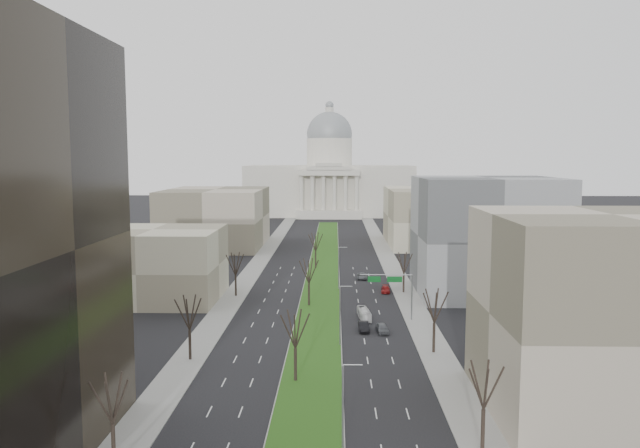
% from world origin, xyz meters
% --- Properties ---
extents(ground, '(600.00, 600.00, 0.00)m').
position_xyz_m(ground, '(0.00, 120.00, 0.00)').
color(ground, black).
rests_on(ground, ground).
extents(median, '(8.00, 222.03, 0.20)m').
position_xyz_m(median, '(0.00, 118.99, 0.10)').
color(median, '#999993').
rests_on(median, ground).
extents(sidewalk_left, '(5.00, 330.00, 0.15)m').
position_xyz_m(sidewalk_left, '(-17.50, 95.00, 0.07)').
color(sidewalk_left, gray).
rests_on(sidewalk_left, ground).
extents(sidewalk_right, '(5.00, 330.00, 0.15)m').
position_xyz_m(sidewalk_right, '(17.50, 95.00, 0.07)').
color(sidewalk_right, gray).
rests_on(sidewalk_right, ground).
extents(capitol, '(80.00, 46.00, 55.00)m').
position_xyz_m(capitol, '(0.00, 269.59, 16.31)').
color(capitol, beige).
rests_on(capitol, ground).
extents(building_beige_left, '(26.00, 22.00, 14.00)m').
position_xyz_m(building_beige_left, '(-33.00, 85.00, 7.00)').
color(building_beige_left, gray).
rests_on(building_beige_left, ground).
extents(building_tan_right, '(26.00, 24.00, 22.00)m').
position_xyz_m(building_tan_right, '(33.00, 32.00, 11.00)').
color(building_tan_right, '#78715C').
rests_on(building_tan_right, ground).
extents(building_grey_right, '(28.00, 26.00, 24.00)m').
position_xyz_m(building_grey_right, '(34.00, 92.00, 12.00)').
color(building_grey_right, '#5C5E61').
rests_on(building_grey_right, ground).
extents(building_far_left, '(30.00, 40.00, 18.00)m').
position_xyz_m(building_far_left, '(-35.00, 160.00, 9.00)').
color(building_far_left, '#78715C').
rests_on(building_far_left, ground).
extents(building_far_right, '(30.00, 40.00, 18.00)m').
position_xyz_m(building_far_right, '(35.00, 165.00, 9.00)').
color(building_far_right, gray).
rests_on(building_far_right, ground).
extents(tree_left_near, '(5.10, 5.10, 9.18)m').
position_xyz_m(tree_left_near, '(-17.20, 18.00, 6.61)').
color(tree_left_near, black).
rests_on(tree_left_near, ground).
extents(tree_left_mid, '(5.40, 5.40, 9.72)m').
position_xyz_m(tree_left_mid, '(-17.20, 48.00, 7.00)').
color(tree_left_mid, black).
rests_on(tree_left_mid, ground).
extents(tree_left_far, '(5.28, 5.28, 9.50)m').
position_xyz_m(tree_left_far, '(-17.20, 88.00, 6.84)').
color(tree_left_far, black).
rests_on(tree_left_far, ground).
extents(tree_right_near, '(5.16, 5.16, 9.29)m').
position_xyz_m(tree_right_near, '(17.20, 22.00, 6.69)').
color(tree_right_near, black).
rests_on(tree_right_near, ground).
extents(tree_right_mid, '(5.52, 5.52, 9.94)m').
position_xyz_m(tree_right_mid, '(17.20, 52.00, 7.16)').
color(tree_right_mid, black).
rests_on(tree_right_mid, ground).
extents(tree_right_far, '(5.04, 5.04, 9.07)m').
position_xyz_m(tree_right_far, '(17.20, 92.00, 6.53)').
color(tree_right_far, black).
rests_on(tree_right_far, ground).
extents(tree_median_a, '(5.40, 5.40, 9.72)m').
position_xyz_m(tree_median_a, '(-2.00, 40.00, 7.00)').
color(tree_median_a, black).
rests_on(tree_median_a, ground).
extents(tree_median_b, '(5.40, 5.40, 9.72)m').
position_xyz_m(tree_median_b, '(-2.00, 80.00, 7.00)').
color(tree_median_b, black).
rests_on(tree_median_b, ground).
extents(tree_median_c, '(5.40, 5.40, 9.72)m').
position_xyz_m(tree_median_c, '(-2.00, 120.00, 7.00)').
color(tree_median_c, black).
rests_on(tree_median_c, ground).
extents(streetlamp_median_a, '(1.90, 0.20, 9.16)m').
position_xyz_m(streetlamp_median_a, '(3.76, 20.00, 4.81)').
color(streetlamp_median_a, gray).
rests_on(streetlamp_median_a, ground).
extents(streetlamp_median_b, '(1.90, 0.20, 9.16)m').
position_xyz_m(streetlamp_median_b, '(3.76, 55.00, 4.81)').
color(streetlamp_median_b, gray).
rests_on(streetlamp_median_b, ground).
extents(streetlamp_median_c, '(1.90, 0.20, 9.16)m').
position_xyz_m(streetlamp_median_c, '(3.76, 95.00, 4.81)').
color(streetlamp_median_c, gray).
rests_on(streetlamp_median_c, ground).
extents(mast_arm_signs, '(9.12, 0.24, 8.09)m').
position_xyz_m(mast_arm_signs, '(13.49, 70.03, 6.11)').
color(mast_arm_signs, gray).
rests_on(mast_arm_signs, ground).
extents(car_grey_near, '(2.17, 4.49, 1.48)m').
position_xyz_m(car_grey_near, '(10.54, 62.30, 0.74)').
color(car_grey_near, '#505358').
rests_on(car_grey_near, ground).
extents(car_black, '(1.77, 4.61, 1.50)m').
position_xyz_m(car_black, '(7.61, 63.22, 0.75)').
color(car_black, black).
rests_on(car_black, ground).
extents(car_red, '(2.14, 4.57, 1.29)m').
position_xyz_m(car_red, '(13.50, 92.32, 0.64)').
color(car_red, maroon).
rests_on(car_red, ground).
extents(car_grey_far, '(2.33, 4.90, 1.35)m').
position_xyz_m(car_grey_far, '(9.19, 106.60, 0.67)').
color(car_grey_far, '#52575A').
rests_on(car_grey_far, ground).
extents(box_van, '(2.33, 6.92, 1.89)m').
position_xyz_m(box_van, '(8.04, 70.57, 0.95)').
color(box_van, white).
rests_on(box_van, ground).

